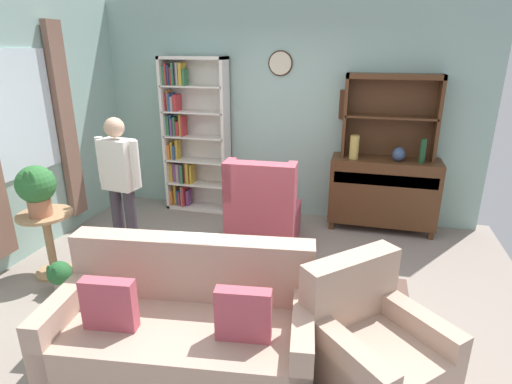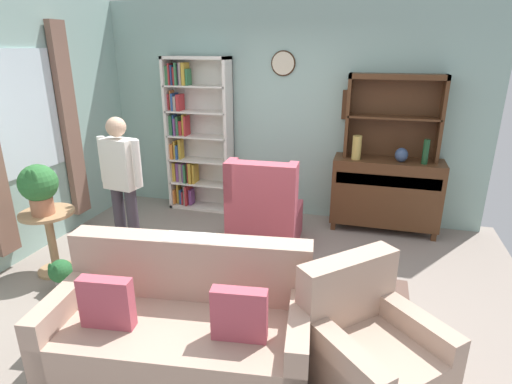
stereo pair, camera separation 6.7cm
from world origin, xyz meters
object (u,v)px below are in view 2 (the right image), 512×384
vase_tall (357,148)px  potted_plant_large (38,186)px  armchair_floral (369,352)px  potted_plant_small (61,273)px  sideboard (385,192)px  sideboard_hutch (395,105)px  coffee_table (225,269)px  book_stack (222,251)px  couch_floral (182,328)px  person_reading (122,180)px  bottle_wine (426,152)px  wingback_chair (264,214)px  bookshelf (195,137)px  vase_round (401,155)px  plant_stand (51,235)px

vase_tall → potted_plant_large: 3.49m
armchair_floral → potted_plant_small: armchair_floral is taller
sideboard → vase_tall: (-0.39, -0.08, 0.55)m
sideboard_hutch → coffee_table: sideboard_hutch is taller
coffee_table → book_stack: 0.16m
couch_floral → coffee_table: bearing=87.8°
sideboard_hutch → person_reading: size_ratio=0.71×
armchair_floral → sideboard: bearing=87.6°
person_reading → book_stack: size_ratio=7.74×
bottle_wine → person_reading: person_reading is taller
sideboard → wingback_chair: size_ratio=1.24×
bookshelf → book_stack: bearing=-60.9°
vase_round → coffee_table: vase_round is taller
potted_plant_large → coffee_table: 1.96m
bottle_wine → armchair_floral: 2.81m
sideboard → bottle_wine: 0.69m
vase_round → potted_plant_small: (-3.09, -2.23, -0.82)m
bottle_wine → person_reading: bearing=-154.5°
wingback_chair → person_reading: 1.61m
vase_round → potted_plant_large: size_ratio=0.34×
plant_stand → potted_plant_large: 0.55m
book_stack → sideboard: bearing=54.5°
sideboard_hutch → potted_plant_small: bearing=-140.9°
bookshelf → potted_plant_small: 2.56m
bottle_wine → sideboard_hutch: bearing=153.0°
wingback_chair → book_stack: (-0.09, -1.17, 0.10)m
couch_floral → plant_stand: couch_floral is taller
bookshelf → potted_plant_large: 2.27m
sideboard_hutch → wingback_chair: bearing=-145.0°
sideboard_hutch → couch_floral: size_ratio=0.58×
plant_stand → potted_plant_small: bearing=-42.0°
sideboard → potted_plant_large: (-3.24, -2.09, 0.45)m
bottle_wine → wingback_chair: size_ratio=0.28×
potted_plant_large → person_reading: person_reading is taller
sideboard → person_reading: size_ratio=0.83×
sideboard → wingback_chair: 1.58m
vase_tall → armchair_floral: bearing=-84.1°
bookshelf → couch_floral: size_ratio=1.11×
plant_stand → coffee_table: 1.89m
wingback_chair → plant_stand: wingback_chair is taller
potted_plant_small → book_stack: (1.53, 0.30, 0.30)m
sideboard → bottle_wine: (0.39, -0.09, 0.56)m
vase_tall → person_reading: bearing=-147.2°
vase_tall → couch_floral: vase_tall is taller
bottle_wine → potted_plant_large: (-3.63, -2.00, -0.11)m
potted_plant_small → person_reading: (0.28, 0.74, 0.73)m
sideboard → potted_plant_small: size_ratio=4.21×
potted_plant_large → coffee_table: potted_plant_large is taller
sideboard_hutch → vase_round: size_ratio=6.47×
sideboard_hutch → potted_plant_small: 4.06m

